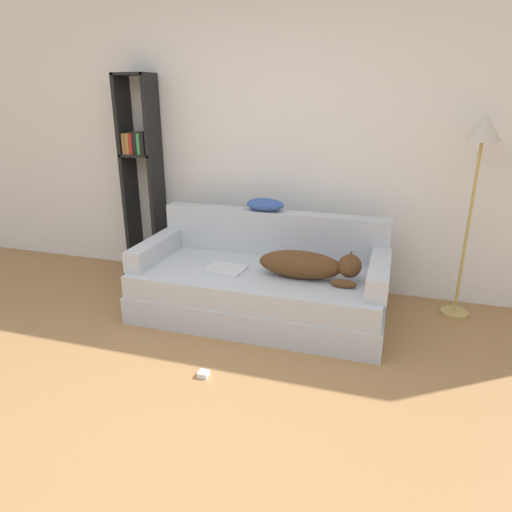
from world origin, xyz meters
name	(u,v)px	position (x,y,z in m)	size (l,w,h in m)	color
ground_plane	(150,441)	(0.00, 0.00, 0.00)	(20.00, 20.00, 0.00)	#9E7042
wall_back	(271,138)	(0.00, 2.35, 1.35)	(7.17, 0.06, 2.70)	silver
couch	(259,293)	(0.13, 1.56, 0.20)	(1.99, 0.95, 0.40)	#B2B7BC
couch_backrest	(273,233)	(0.13, 1.96, 0.59)	(1.95, 0.15, 0.38)	#B2B7BC
couch_arm_left	(155,249)	(-0.79, 1.55, 0.48)	(0.15, 0.76, 0.17)	#B2B7BC
couch_arm_right	(379,273)	(1.05, 1.55, 0.48)	(0.15, 0.76, 0.17)	#B2B7BC
dog	(309,265)	(0.54, 1.50, 0.51)	(0.78, 0.24, 0.24)	#513319
laptop	(226,269)	(-0.12, 1.48, 0.41)	(0.31, 0.26, 0.02)	silver
throw_pillow	(265,205)	(0.06, 1.97, 0.83)	(0.33, 0.20, 0.10)	#335199
bookshelf	(141,168)	(-1.23, 2.17, 1.05)	(0.33, 0.26, 1.90)	black
floor_lamp	(481,149)	(1.67, 2.06, 1.34)	(0.26, 0.26, 1.60)	tan
power_adapter	(204,374)	(0.04, 0.62, 0.02)	(0.07, 0.07, 0.03)	white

